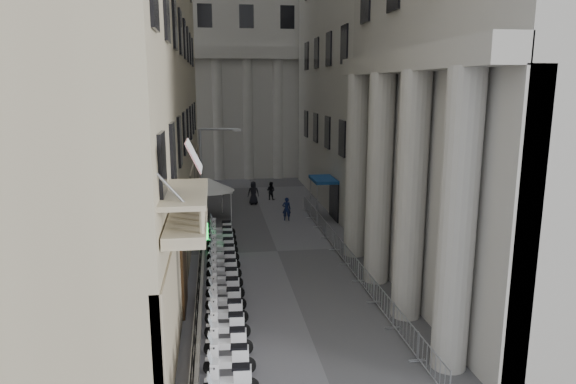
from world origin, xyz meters
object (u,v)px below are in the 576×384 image
object	(u,v)px
street_lamp	(206,182)
pedestrian_a	(287,209)
info_kiosk	(204,235)
security_tent	(213,185)
pedestrian_b	(271,191)

from	to	relation	value
street_lamp	pedestrian_a	world-z (taller)	street_lamp
street_lamp	info_kiosk	bearing A→B (deg)	113.62
security_tent	pedestrian_b	xyz separation A→B (m)	(4.75, 5.88, -1.73)
info_kiosk	pedestrian_b	distance (m)	13.95
pedestrian_a	pedestrian_b	distance (m)	6.90
security_tent	pedestrian_b	distance (m)	7.76
street_lamp	info_kiosk	size ratio (longest dim) A/B	4.10
info_kiosk	street_lamp	bearing A→B (deg)	-56.53
pedestrian_a	security_tent	bearing A→B (deg)	-6.93
pedestrian_a	pedestrian_b	bearing A→B (deg)	-82.80
street_lamp	pedestrian_a	xyz separation A→B (m)	(5.46, 7.03, -3.40)
street_lamp	security_tent	bearing A→B (deg)	98.00
street_lamp	pedestrian_a	size ratio (longest dim) A/B	4.32
security_tent	pedestrian_a	world-z (taller)	security_tent
street_lamp	info_kiosk	xyz separation A→B (m)	(-0.24, 1.04, -3.34)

